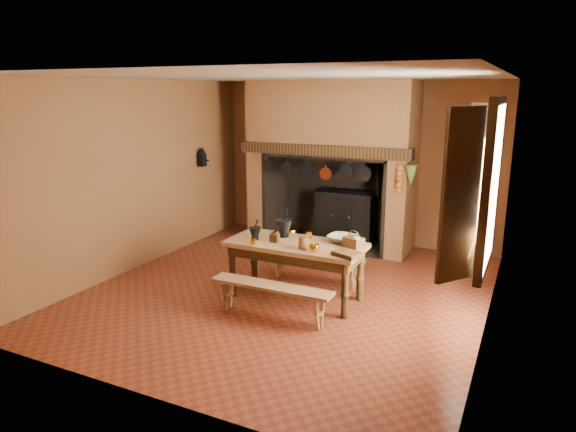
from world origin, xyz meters
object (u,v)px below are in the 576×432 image
Objects in this scene: iron_range at (347,217)px; wicker_basket at (354,242)px; coffee_grinder at (275,237)px; work_table at (296,251)px; bench_front at (271,293)px; mixing_bowl at (342,239)px.

iron_range reaches higher than wicker_basket.
iron_range is 2.74m from coffee_grinder.
bench_front is (0.00, -0.67, -0.32)m from work_table.
coffee_grinder is 0.60× the size of wicker_basket.
mixing_bowl is at bearing 61.61° from bench_front.
coffee_grinder is at bearing -90.35° from iron_range.
bench_front is 1.19m from mixing_bowl.
wicker_basket is (0.73, 0.80, 0.51)m from bench_front.
work_table is (0.24, -2.63, 0.15)m from iron_range.
wicker_basket is at bearing 4.50° from coffee_grinder.
work_table is at bearing 10.20° from coffee_grinder.
iron_range is at bearing 94.15° from bench_front.
bench_front is 0.82m from coffee_grinder.
wicker_basket reaches higher than work_table.
wicker_basket is at bearing -36.88° from mixing_bowl.
coffee_grinder is (-0.26, 0.59, 0.50)m from bench_front.
work_table is 4.92× the size of mixing_bowl.
coffee_grinder reaches higher than mixing_bowl.
iron_range reaches higher than bench_front.
iron_range is 4.51× the size of mixing_bowl.
iron_range is 2.49m from mixing_bowl.
mixing_bowl is (0.52, 0.28, 0.16)m from work_table.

